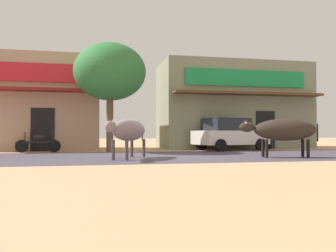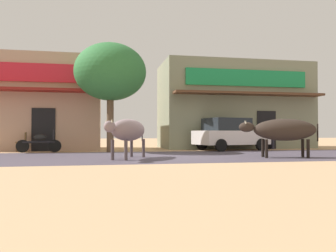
{
  "view_description": "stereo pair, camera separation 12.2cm",
  "coord_description": "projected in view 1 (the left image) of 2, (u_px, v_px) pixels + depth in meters",
  "views": [
    {
      "loc": [
        -2.15,
        -12.67,
        0.9
      ],
      "look_at": [
        0.63,
        1.16,
        1.18
      ],
      "focal_mm": 36.13,
      "sensor_mm": 36.0,
      "label": 1
    },
    {
      "loc": [
        -2.03,
        -12.69,
        0.9
      ],
      "look_at": [
        0.63,
        1.16,
        1.18
      ],
      "focal_mm": 36.13,
      "sensor_mm": 36.0,
      "label": 2
    }
  ],
  "objects": [
    {
      "name": "asphalt_road",
      "position": [
        158.0,
        156.0,
        12.82
      ],
      "size": [
        72.0,
        6.28,
        0.0
      ],
      "primitive_type": "cube",
      "color": "#463E4A",
      "rests_on": "ground"
    },
    {
      "name": "storefront_left_cafe",
      "position": [
        42.0,
        104.0,
        18.31
      ],
      "size": [
        6.12,
        4.93,
        4.9
      ],
      "color": "tan",
      "rests_on": "ground"
    },
    {
      "name": "parked_motorcycle",
      "position": [
        39.0,
        142.0,
        15.3
      ],
      "size": [
        1.98,
        0.27,
        1.04
      ],
      "color": "black",
      "rests_on": "ground"
    },
    {
      "name": "cow_near_brown",
      "position": [
        129.0,
        130.0,
        11.62
      ],
      "size": [
        1.8,
        2.7,
        1.37
      ],
      "color": "gray",
      "rests_on": "ground"
    },
    {
      "name": "storefront_right_club",
      "position": [
        232.0,
        106.0,
        20.47
      ],
      "size": [
        8.67,
        4.93,
        4.98
      ],
      "color": "gray",
      "rests_on": "ground"
    },
    {
      "name": "roadside_tree",
      "position": [
        110.0,
        72.0,
        15.61
      ],
      "size": [
        3.31,
        3.31,
        5.04
      ],
      "color": "brown",
      "rests_on": "ground"
    },
    {
      "name": "cow_far_dark",
      "position": [
        283.0,
        130.0,
        12.22
      ],
      "size": [
        2.81,
        1.22,
        1.4
      ],
      "color": "#2F251F",
      "rests_on": "ground"
    },
    {
      "name": "cafe_chair_near_tree",
      "position": [
        22.0,
        141.0,
        15.85
      ],
      "size": [
        0.48,
        0.48,
        0.92
      ],
      "color": "brown",
      "rests_on": "ground"
    },
    {
      "name": "pedestrian_by_shop",
      "position": [
        271.0,
        132.0,
        18.57
      ],
      "size": [
        0.4,
        0.61,
        1.61
      ],
      "color": "#262633",
      "rests_on": "ground"
    },
    {
      "name": "parked_hatchback_car",
      "position": [
        229.0,
        134.0,
        17.38
      ],
      "size": [
        4.02,
        2.61,
        1.64
      ],
      "color": "silver",
      "rests_on": "ground"
    },
    {
      "name": "ground",
      "position": [
        158.0,
        156.0,
        12.82
      ],
      "size": [
        80.0,
        80.0,
        0.0
      ],
      "primitive_type": "plane",
      "color": "tan"
    }
  ]
}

